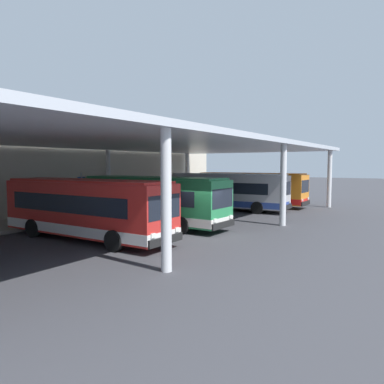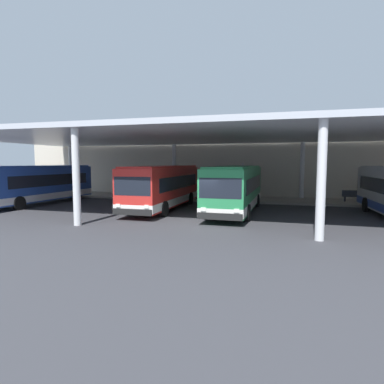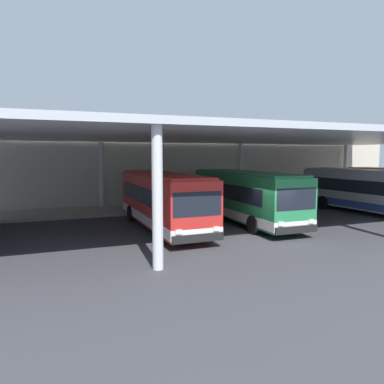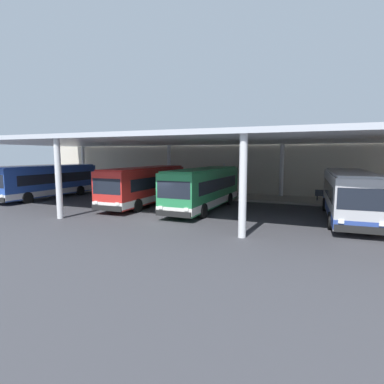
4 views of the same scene
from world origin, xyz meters
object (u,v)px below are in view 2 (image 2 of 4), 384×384
bus_second_bay (164,187)px  bench_waiting (354,196)px  banner_sign (242,179)px  bus_middle_bay (236,188)px  bus_nearest_bay (39,184)px

bus_second_bay → bench_waiting: size_ratio=5.87×
banner_sign → bus_second_bay: bearing=-128.1°
bus_second_bay → bus_middle_bay: size_ratio=1.00×
bus_nearest_bay → bus_middle_bay: (16.21, 0.05, 0.00)m
bus_second_bay → bus_middle_bay: 5.32m
bus_middle_bay → banner_sign: banner_sign is taller
bus_middle_bay → bench_waiting: bearing=39.8°
bus_middle_bay → bench_waiting: size_ratio=5.87×
bus_nearest_bay → bench_waiting: size_ratio=5.90×
bus_nearest_bay → bus_second_bay: 10.90m
bus_middle_bay → bus_second_bay: bearing=178.9°
bus_second_bay → banner_sign: banner_sign is taller
bench_waiting → bus_nearest_bay: bearing=-163.6°
bus_nearest_bay → banner_sign: size_ratio=3.32×
bus_nearest_bay → bus_second_bay: size_ratio=1.01×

